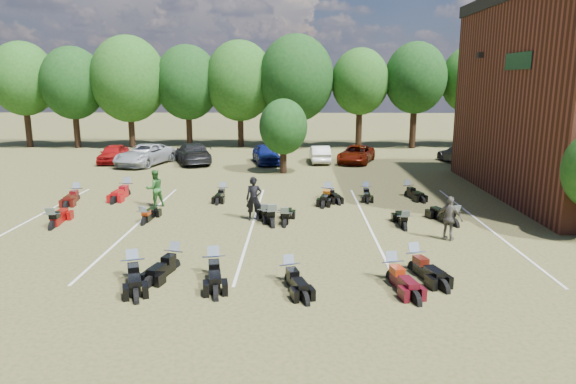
{
  "coord_description": "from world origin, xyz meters",
  "views": [
    {
      "loc": [
        -1.09,
        -18.47,
        6.11
      ],
      "look_at": [
        -1.49,
        4.0,
        1.2
      ],
      "focal_mm": 32.0,
      "sensor_mm": 36.0,
      "label": 1
    }
  ],
  "objects_px": {
    "motorcycle_3": "(214,276)",
    "motorcycle_14": "(77,200)",
    "car_4": "(266,154)",
    "car_0": "(114,154)",
    "person_green": "(155,188)",
    "motorcycle_7": "(53,229)",
    "person_black": "(254,199)",
    "person_grey": "(450,219)"
  },
  "relations": [
    {
      "from": "car_4",
      "to": "person_black",
      "type": "distance_m",
      "value": 15.83
    },
    {
      "from": "car_0",
      "to": "motorcycle_3",
      "type": "xyz_separation_m",
      "value": [
        11.2,
        -22.71,
        -0.69
      ]
    },
    {
      "from": "person_black",
      "to": "motorcycle_3",
      "type": "height_order",
      "value": "person_black"
    },
    {
      "from": "motorcycle_3",
      "to": "motorcycle_14",
      "type": "bearing_deg",
      "value": 119.68
    },
    {
      "from": "person_black",
      "to": "motorcycle_7",
      "type": "height_order",
      "value": "person_black"
    },
    {
      "from": "car_0",
      "to": "person_grey",
      "type": "xyz_separation_m",
      "value": [
        19.76,
        -18.84,
        0.19
      ]
    },
    {
      "from": "car_0",
      "to": "car_4",
      "type": "relative_size",
      "value": 0.95
    },
    {
      "from": "person_black",
      "to": "car_0",
      "type": "bearing_deg",
      "value": 125.01
    },
    {
      "from": "motorcycle_3",
      "to": "motorcycle_7",
      "type": "height_order",
      "value": "motorcycle_3"
    },
    {
      "from": "person_green",
      "to": "motorcycle_3",
      "type": "distance_m",
      "value": 10.09
    },
    {
      "from": "motorcycle_7",
      "to": "motorcycle_14",
      "type": "relative_size",
      "value": 1.02
    },
    {
      "from": "person_green",
      "to": "person_grey",
      "type": "height_order",
      "value": "person_green"
    },
    {
      "from": "motorcycle_14",
      "to": "car_0",
      "type": "bearing_deg",
      "value": 95.05
    },
    {
      "from": "car_4",
      "to": "person_grey",
      "type": "height_order",
      "value": "person_grey"
    },
    {
      "from": "car_4",
      "to": "motorcycle_7",
      "type": "bearing_deg",
      "value": -127.7
    },
    {
      "from": "car_4",
      "to": "motorcycle_7",
      "type": "xyz_separation_m",
      "value": [
        -7.99,
        -17.33,
        -0.73
      ]
    },
    {
      "from": "motorcycle_7",
      "to": "car_0",
      "type": "bearing_deg",
      "value": -84.22
    },
    {
      "from": "person_black",
      "to": "person_grey",
      "type": "xyz_separation_m",
      "value": [
        7.82,
        -2.81,
        -0.1
      ]
    },
    {
      "from": "person_grey",
      "to": "motorcycle_3",
      "type": "distance_m",
      "value": 9.43
    },
    {
      "from": "person_black",
      "to": "motorcycle_3",
      "type": "xyz_separation_m",
      "value": [
        -0.73,
        -6.68,
        -0.98
      ]
    },
    {
      "from": "person_black",
      "to": "person_green",
      "type": "xyz_separation_m",
      "value": [
        -5.07,
        2.39,
        -0.05
      ]
    },
    {
      "from": "car_0",
      "to": "person_black",
      "type": "xyz_separation_m",
      "value": [
        11.93,
        -16.03,
        0.29
      ]
    },
    {
      "from": "person_black",
      "to": "motorcycle_14",
      "type": "xyz_separation_m",
      "value": [
        -9.55,
        3.7,
        -0.98
      ]
    },
    {
      "from": "motorcycle_14",
      "to": "person_grey",
      "type": "bearing_deg",
      "value": -26.44
    },
    {
      "from": "car_0",
      "to": "person_black",
      "type": "bearing_deg",
      "value": -55.84
    },
    {
      "from": "motorcycle_3",
      "to": "car_0",
      "type": "bearing_deg",
      "value": 105.59
    },
    {
      "from": "car_4",
      "to": "motorcycle_7",
      "type": "relative_size",
      "value": 1.83
    },
    {
      "from": "person_black",
      "to": "person_green",
      "type": "height_order",
      "value": "person_black"
    },
    {
      "from": "car_4",
      "to": "motorcycle_14",
      "type": "relative_size",
      "value": 1.87
    },
    {
      "from": "person_grey",
      "to": "motorcycle_14",
      "type": "relative_size",
      "value": 0.77
    },
    {
      "from": "person_grey",
      "to": "motorcycle_3",
      "type": "bearing_deg",
      "value": 63.39
    },
    {
      "from": "motorcycle_3",
      "to": "person_green",
      "type": "bearing_deg",
      "value": 104.86
    },
    {
      "from": "person_green",
      "to": "motorcycle_7",
      "type": "relative_size",
      "value": 0.79
    },
    {
      "from": "person_green",
      "to": "motorcycle_3",
      "type": "bearing_deg",
      "value": 79.89
    },
    {
      "from": "motorcycle_14",
      "to": "motorcycle_3",
      "type": "bearing_deg",
      "value": -55.55
    },
    {
      "from": "person_black",
      "to": "motorcycle_7",
      "type": "bearing_deg",
      "value": -171.48
    },
    {
      "from": "motorcycle_3",
      "to": "motorcycle_14",
      "type": "distance_m",
      "value": 13.62
    },
    {
      "from": "car_0",
      "to": "motorcycle_3",
      "type": "relative_size",
      "value": 1.71
    },
    {
      "from": "car_0",
      "to": "car_4",
      "type": "bearing_deg",
      "value": -3.53
    },
    {
      "from": "person_green",
      "to": "motorcycle_14",
      "type": "distance_m",
      "value": 4.76
    },
    {
      "from": "car_0",
      "to": "car_4",
      "type": "height_order",
      "value": "car_4"
    },
    {
      "from": "person_green",
      "to": "motorcycle_3",
      "type": "relative_size",
      "value": 0.78
    }
  ]
}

